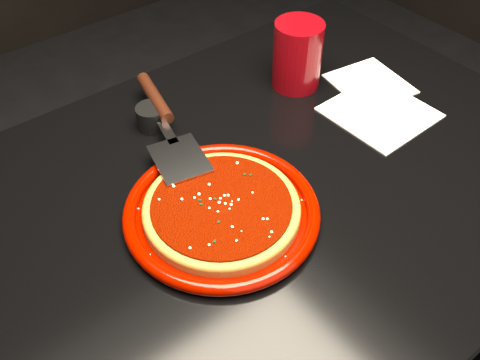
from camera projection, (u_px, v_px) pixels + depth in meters
name	position (u px, v px, depth m)	size (l,w,h in m)	color
table	(244.00, 313.00, 1.14)	(1.20, 0.80, 0.75)	black
plate	(222.00, 211.00, 0.83)	(0.31, 0.31, 0.02)	#6F0700
pizza_crust	(222.00, 210.00, 0.83)	(0.25, 0.25, 0.01)	olive
pizza_crust_rim	(221.00, 207.00, 0.82)	(0.25, 0.25, 0.02)	olive
pizza_sauce	(221.00, 205.00, 0.82)	(0.22, 0.22, 0.01)	#6F0F00
parmesan_dusting	(221.00, 203.00, 0.81)	(0.21, 0.21, 0.01)	#F2EBBD
basil_flecks	(221.00, 203.00, 0.82)	(0.19, 0.19, 0.00)	black
pizza_server	(167.00, 123.00, 0.94)	(0.10, 0.35, 0.03)	silver
cup	(297.00, 55.00, 1.05)	(0.10, 0.10, 0.13)	maroon
napkin_a	(380.00, 112.00, 1.02)	(0.18, 0.18, 0.00)	white
napkin_b	(370.00, 84.00, 1.09)	(0.14, 0.15, 0.00)	white
ramekin	(152.00, 117.00, 0.98)	(0.06, 0.06, 0.04)	black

